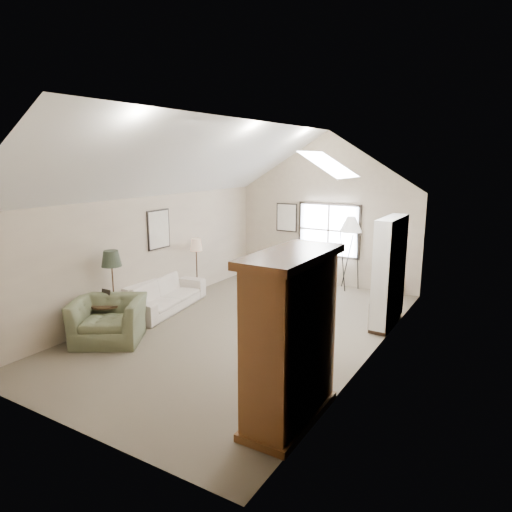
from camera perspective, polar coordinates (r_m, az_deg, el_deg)
The scene contains 18 objects.
room_shell at distance 8.52m, azimuth -1.41°, elevation 11.47°, with size 5.01×8.01×4.00m.
window at distance 12.16m, azimuth 9.07°, elevation 3.21°, with size 1.72×0.08×1.42m, color black.
skylight at distance 8.73m, azimuth 9.22°, elevation 11.42°, with size 0.80×1.20×0.52m, color white, non-canonical shape.
wall_art at distance 11.29m, azimuth -4.18°, elevation 4.08°, with size 1.97×3.71×0.88m.
armoire at distance 5.80m, azimuth 4.34°, elevation -10.29°, with size 0.60×1.50×2.20m, color brown.
tv_alcove at distance 9.33m, azimuth 16.34°, elevation -1.72°, with size 0.32×1.30×2.10m, color white.
media_console at distance 9.57m, azimuth 15.92°, elevation -6.66°, with size 0.34×1.18×0.60m, color #382316.
tv_panel at distance 9.39m, azimuth 16.14°, elevation -3.07°, with size 0.05×0.90×0.55m, color black.
sofa at distance 10.37m, azimuth -11.47°, elevation -4.75°, with size 2.31×0.90×0.68m, color beige.
armchair_near at distance 8.86m, azimuth -17.96°, elevation -7.64°, with size 1.23×1.07×0.80m, color #5A5E42.
armchair_far at distance 11.12m, azimuth 5.59°, elevation -2.70°, with size 1.00×1.03×0.94m, color #555A3F.
coffee_table at distance 10.19m, azimuth 2.77°, elevation -5.63°, with size 0.78×0.43×0.40m, color #3B2918.
bowl at distance 10.12m, azimuth 2.78°, elevation -4.43°, with size 0.19×0.19×0.05m, color #352015.
side_table at distance 9.33m, azimuth -18.12°, elevation -7.36°, with size 0.58×0.58×0.58m, color #362116.
side_chair at distance 11.57m, azimuth 16.48°, elevation -2.08°, with size 0.44×0.44×1.13m, color maroon.
tripod_lamp at distance 11.77m, azimuth 11.63°, elevation 0.39°, with size 0.56×0.56×1.92m, color white, non-canonical shape.
dark_lamp at distance 9.30m, azimuth -17.40°, elevation -4.03°, with size 0.39×0.39×1.61m, color #222A1D, non-canonical shape.
tan_lamp at distance 11.14m, azimuth -7.41°, elevation -1.36°, with size 0.29×0.29×1.45m, color tan, non-canonical shape.
Camera 1 is at (4.55, -7.20, 3.31)m, focal length 32.00 mm.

